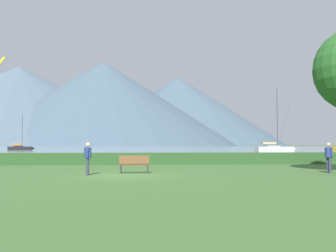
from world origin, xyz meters
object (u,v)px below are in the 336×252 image
(sailboat_slip_2, at_px, (20,148))
(sailboat_slip_7, at_px, (275,149))
(person_standing_walker, at_px, (329,155))
(park_bench_near_path, at_px, (134,163))
(person_seated_viewer, at_px, (88,156))

(sailboat_slip_2, relative_size, sailboat_slip_7, 0.79)
(sailboat_slip_7, bearing_deg, sailboat_slip_2, 150.52)
(sailboat_slip_7, xyz_separation_m, person_standing_walker, (-15.65, -53.67, 0.29))
(sailboat_slip_2, bearing_deg, park_bench_near_path, -81.36)
(park_bench_near_path, height_order, person_standing_walker, person_standing_walker)
(person_standing_walker, bearing_deg, sailboat_slip_7, 59.68)
(park_bench_near_path, xyz_separation_m, person_seated_viewer, (-2.32, -1.29, 0.44))
(person_seated_viewer, relative_size, person_standing_walker, 1.00)
(sailboat_slip_7, relative_size, person_seated_viewer, 7.32)
(sailboat_slip_2, height_order, sailboat_slip_7, sailboat_slip_7)
(sailboat_slip_7, relative_size, park_bench_near_path, 7.50)
(park_bench_near_path, height_order, person_seated_viewer, person_seated_viewer)
(person_seated_viewer, bearing_deg, park_bench_near_path, 25.74)
(person_standing_walker, bearing_deg, person_seated_viewer, 168.55)
(sailboat_slip_7, height_order, person_seated_viewer, sailboat_slip_7)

